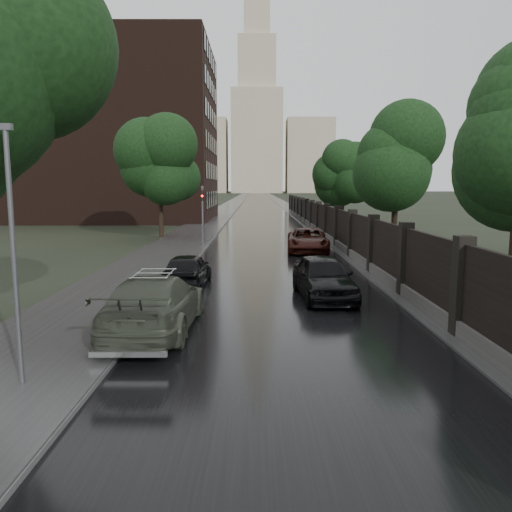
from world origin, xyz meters
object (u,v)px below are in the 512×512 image
Objects in this scene: volga_sedan at (155,303)px; car_right_near at (324,277)px; lamp_post at (14,256)px; traffic_light at (203,211)px; tree_left_far at (160,169)px; car_right_far at (308,240)px; tree_right_c at (343,176)px; tree_right_b at (396,170)px; hatchback_left at (187,270)px.

volga_sedan is 1.19× the size of car_right_near.
traffic_light is (1.10, 23.49, -0.27)m from lamp_post.
car_right_far is at bearing -36.66° from tree_left_far.
tree_right_c reaches higher than traffic_light.
tree_right_b reaches higher than volga_sedan.
car_right_near reaches higher than hatchback_left.
car_right_far is (-5.15, -17.70, -4.22)m from tree_right_c.
tree_right_c is at bearing 71.48° from lamp_post.
tree_left_far is 1.42× the size of car_right_far.
traffic_light is at bearing -86.57° from volga_sedan.
tree_right_b is at bearing 57.82° from lamp_post.
volga_sedan is (4.40, -24.43, -4.46)m from tree_left_far.
hatchback_left is (-11.05, -10.16, -4.28)m from tree_right_b.
tree_left_far is at bearing 126.47° from traffic_light.
tree_right_b is 1.78× the size of hatchback_left.
tree_left_far is 6.84m from traffic_light.
tree_left_far reaches higher than volga_sedan.
hatchback_left is (0.75, -13.15, -1.73)m from traffic_light.
traffic_light is 0.74× the size of volga_sedan.
hatchback_left is at bearing 152.67° from car_right_near.
car_right_far is (5.90, 10.45, 0.05)m from hatchback_left.
tree_right_c reaches higher than hatchback_left.
tree_left_far reaches higher than lamp_post.
car_right_far is (5.95, 16.72, -0.06)m from volga_sedan.
tree_right_b is at bearing 0.03° from car_right_far.
car_right_near is 0.87× the size of car_right_far.
hatchback_left is (-11.05, -28.16, -4.28)m from tree_right_c.
tree_right_c is 19.26m from traffic_light.
tree_right_b reaches higher than hatchback_left.
tree_left_far is 18.45m from tree_right_c.
tree_right_b is 1.29× the size of volga_sedan.
lamp_post is 4.84m from volga_sedan.
car_right_near reaches higher than car_right_far.
car_right_far is at bearing -22.09° from traffic_light.
car_right_near is at bearing -69.01° from traffic_light.
car_right_far is at bearing 69.56° from lamp_post.
hatchback_left is at bearing 79.85° from lamp_post.
tree_left_far is at bearing 152.70° from tree_right_b.
tree_right_c is (15.50, 10.00, -0.29)m from tree_left_far.
lamp_post is at bearing -122.18° from tree_right_b.
volga_sedan reaches higher than car_right_near.
lamp_post is (-12.90, -38.50, -2.28)m from tree_right_c.
tree_right_b is at bearing -14.24° from traffic_light.
tree_left_far is 1.05× the size of tree_right_b.
car_right_near is at bearing -100.99° from tree_right_c.
lamp_post is 1.28× the size of traffic_light.
tree_right_c is at bearing -106.50° from volga_sedan.
traffic_light is (3.70, -5.01, -2.84)m from tree_left_far.
tree_left_far is 1.88× the size of hatchback_left.
lamp_post is at bearing -92.68° from traffic_light.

